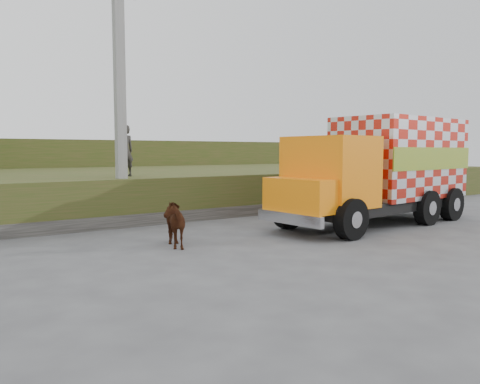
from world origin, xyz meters
TOP-DOWN VIEW (x-y plane):
  - ground at (0.00, 0.00)m, footprint 120.00×120.00m
  - embankment at (0.00, 10.00)m, footprint 40.00×12.00m
  - embankment_far at (0.00, 22.00)m, footprint 40.00×12.00m
  - retaining_strip at (-2.00, 4.20)m, footprint 16.00×0.50m
  - utility_pole at (-1.00, 4.60)m, footprint 1.20×0.30m
  - cargo_truck at (6.18, 0.21)m, footprint 7.95×3.33m
  - cow at (-1.21, 0.59)m, footprint 0.94×1.53m
  - pedestrian at (-0.46, 5.73)m, footprint 0.71×0.53m

SIDE VIEW (x-z plane):
  - ground at x=0.00m, z-range 0.00..0.00m
  - retaining_strip at x=-2.00m, z-range 0.00..0.40m
  - cow at x=-1.21m, z-range 0.00..1.20m
  - embankment at x=0.00m, z-range 0.00..1.50m
  - embankment_far at x=0.00m, z-range 0.00..3.00m
  - cargo_truck at x=6.18m, z-range 0.05..3.51m
  - pedestrian at x=-0.46m, z-range 1.50..3.27m
  - utility_pole at x=-1.00m, z-range 0.08..8.07m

